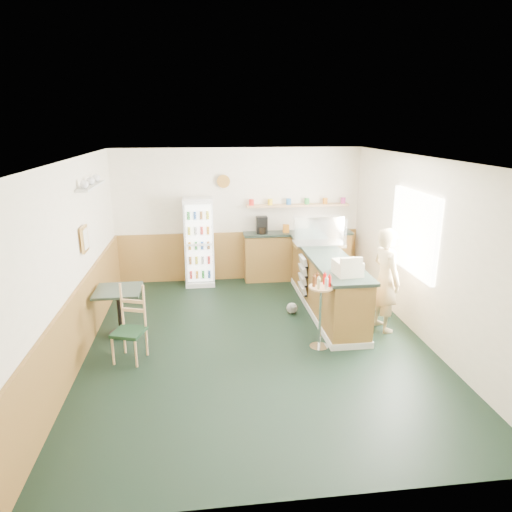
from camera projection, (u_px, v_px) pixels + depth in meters
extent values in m
plane|color=black|center=(257.00, 342.00, 6.84)|extent=(6.00, 6.00, 0.00)
cube|color=white|center=(239.00, 215.00, 9.33)|extent=(5.00, 0.02, 2.70)
cube|color=white|center=(73.00, 262.00, 6.17)|extent=(0.02, 6.00, 2.70)
cube|color=white|center=(425.00, 250.00, 6.75)|extent=(0.02, 6.00, 2.70)
cube|color=white|center=(257.00, 158.00, 6.08)|extent=(5.00, 6.00, 0.02)
cube|color=#A77936|center=(239.00, 255.00, 9.53)|extent=(4.98, 0.05, 1.00)
cube|color=#A77936|center=(83.00, 320.00, 6.41)|extent=(0.05, 5.98, 1.00)
cube|color=white|center=(414.00, 233.00, 6.98)|extent=(0.06, 1.45, 1.25)
cube|color=#D7A450|center=(85.00, 239.00, 6.59)|extent=(0.03, 0.32, 0.38)
cube|color=silver|center=(91.00, 186.00, 6.88)|extent=(0.18, 1.20, 0.03)
cylinder|color=#9C6927|center=(223.00, 181.00, 9.03)|extent=(0.26, 0.04, 0.26)
cube|color=#A77936|center=(326.00, 285.00, 7.89)|extent=(0.60, 2.95, 0.95)
cube|color=silver|center=(325.00, 307.00, 8.01)|extent=(0.64, 2.97, 0.10)
cube|color=#27352D|center=(328.00, 256.00, 7.74)|extent=(0.68, 3.01, 0.05)
cube|color=#A77936|center=(297.00, 257.00, 9.51)|extent=(2.20, 0.38, 0.95)
cube|color=#27352D|center=(298.00, 233.00, 9.37)|extent=(2.24, 0.42, 0.05)
cube|color=tan|center=(298.00, 205.00, 9.29)|extent=(2.10, 0.22, 0.04)
cube|color=black|center=(262.00, 225.00, 9.23)|extent=(0.22, 0.18, 0.34)
cylinder|color=#B2664C|center=(251.00, 202.00, 9.15)|extent=(0.10, 0.10, 0.12)
cylinder|color=#B2664C|center=(270.00, 202.00, 9.20)|extent=(0.10, 0.10, 0.12)
cylinder|color=#B2664C|center=(289.00, 202.00, 9.24)|extent=(0.10, 0.10, 0.12)
cylinder|color=#B2664C|center=(307.00, 201.00, 9.29)|extent=(0.10, 0.10, 0.12)
cylinder|color=#B2664C|center=(325.00, 201.00, 9.33)|extent=(0.10, 0.10, 0.12)
cylinder|color=#B2664C|center=(343.00, 200.00, 9.37)|extent=(0.10, 0.10, 0.12)
cube|color=white|center=(199.00, 241.00, 9.14)|extent=(0.58, 0.41, 1.76)
cube|color=white|center=(199.00, 244.00, 8.92)|extent=(0.49, 0.02, 1.55)
cube|color=silver|center=(199.00, 245.00, 8.85)|extent=(0.52, 0.02, 1.61)
cube|color=silver|center=(319.00, 244.00, 8.31)|extent=(0.91, 0.47, 0.06)
cube|color=silver|center=(319.00, 230.00, 8.24)|extent=(0.89, 0.45, 0.45)
cube|color=#EEE5C5|center=(347.00, 268.00, 6.71)|extent=(0.40, 0.41, 0.21)
imported|color=tan|center=(386.00, 280.00, 7.07)|extent=(0.49, 0.61, 1.65)
cylinder|color=silver|center=(319.00, 347.00, 6.69)|extent=(0.28, 0.28, 0.02)
cylinder|color=silver|center=(320.00, 318.00, 6.56)|extent=(0.04, 0.04, 0.93)
cylinder|color=tan|center=(321.00, 287.00, 6.43)|extent=(0.35, 0.35, 0.02)
cylinder|color=red|center=(329.00, 281.00, 6.40)|extent=(0.05, 0.05, 0.16)
cylinder|color=red|center=(325.00, 279.00, 6.49)|extent=(0.05, 0.05, 0.16)
cylinder|color=red|center=(317.00, 279.00, 6.49)|extent=(0.05, 0.05, 0.16)
cylinder|color=red|center=(314.00, 281.00, 6.40)|extent=(0.05, 0.05, 0.16)
cylinder|color=red|center=(319.00, 283.00, 6.31)|extent=(0.05, 0.05, 0.16)
cylinder|color=red|center=(326.00, 283.00, 6.31)|extent=(0.05, 0.05, 0.16)
cube|color=black|center=(303.00, 292.00, 8.18)|extent=(0.05, 0.43, 0.03)
cube|color=silver|center=(302.00, 288.00, 8.16)|extent=(0.09, 0.39, 0.15)
cube|color=black|center=(303.00, 283.00, 8.13)|extent=(0.05, 0.43, 0.03)
cube|color=silver|center=(302.00, 279.00, 8.11)|extent=(0.09, 0.39, 0.15)
cube|color=black|center=(304.00, 273.00, 8.08)|extent=(0.05, 0.43, 0.03)
cube|color=silver|center=(303.00, 270.00, 8.06)|extent=(0.09, 0.39, 0.15)
cube|color=black|center=(304.00, 264.00, 8.03)|extent=(0.05, 0.43, 0.03)
cube|color=silver|center=(303.00, 260.00, 8.01)|extent=(0.09, 0.39, 0.15)
cylinder|color=black|center=(122.00, 333.00, 7.09)|extent=(0.39, 0.39, 0.04)
cylinder|color=black|center=(120.00, 313.00, 6.99)|extent=(0.08, 0.08, 0.68)
cube|color=#27352D|center=(118.00, 291.00, 6.89)|extent=(0.69, 0.69, 0.04)
cube|color=black|center=(129.00, 332.00, 6.22)|extent=(0.49, 0.49, 0.05)
cylinder|color=tan|center=(116.00, 353.00, 6.10)|extent=(0.03, 0.03, 0.41)
cylinder|color=tan|center=(141.00, 351.00, 6.14)|extent=(0.03, 0.03, 0.41)
cylinder|color=tan|center=(120.00, 341.00, 6.42)|extent=(0.03, 0.03, 0.41)
cylinder|color=tan|center=(144.00, 340.00, 6.46)|extent=(0.03, 0.03, 0.41)
cube|color=tan|center=(129.00, 306.00, 6.30)|extent=(0.35, 0.15, 0.63)
sphere|color=gray|center=(292.00, 308.00, 7.86)|extent=(0.19, 0.19, 0.19)
sphere|color=gray|center=(293.00, 306.00, 7.75)|extent=(0.11, 0.11, 0.11)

